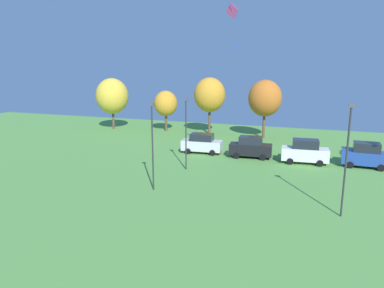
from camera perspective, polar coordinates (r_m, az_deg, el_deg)
The scene contains 13 objects.
kite_flying_1 at distance 32.38m, azimuth 6.70°, elevation 21.16°, with size 1.28×0.60×1.35m.
kite_flying_2 at distance 28.64m, azimuth 5.01°, elevation 14.05°, with size 2.49×2.49×0.24m.
parked_car_leftmost at distance 38.34m, azimuth 1.66°, elevation 0.09°, with size 4.61×2.25×2.22m.
parked_car_second_from_left at distance 36.86m, azimuth 9.75°, elevation -0.54°, with size 4.57×2.30×2.28m.
parked_car_third_from_left at distance 35.92m, azimuth 18.31°, elevation -1.22°, with size 4.63×2.30×2.43m.
parked_car_rightmost_in_row at distance 36.64m, azimuth 26.98°, elevation -1.69°, with size 4.31×2.16×2.43m.
light_post_0 at distance 23.10m, azimuth 24.37°, elevation -1.75°, with size 0.36×0.20×7.20m.
light_post_1 at distance 31.44m, azimuth -1.02°, elevation 2.32°, with size 0.36×0.20×6.69m.
light_post_2 at distance 26.07m, azimuth -6.61°, elevation 0.27°, with size 0.36×0.20×6.77m.
treeline_tree_0 at distance 55.25m, azimuth -13.16°, elevation 7.77°, with size 5.01×5.01×7.95m.
treeline_tree_1 at distance 52.28m, azimuth -4.39°, elevation 6.72°, with size 3.51×3.51×6.13m.
treeline_tree_2 at distance 49.89m, azimuth 2.96°, elevation 8.15°, with size 4.52×4.52×8.14m.
treeline_tree_3 at distance 47.46m, azimuth 12.07°, elevation 7.45°, with size 4.48×4.48×7.91m.
Camera 1 is at (5.13, 3.10, 9.15)m, focal length 32.00 mm.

